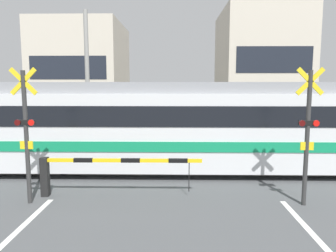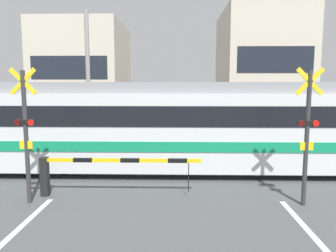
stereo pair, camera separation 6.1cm
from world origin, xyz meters
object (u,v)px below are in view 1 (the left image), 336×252
(crossing_barrier_near, at_px, (89,168))
(pedestrian, at_px, (182,125))
(crossing_barrier_far, at_px, (217,135))
(commuter_train, at_px, (240,124))
(crossing_signal_right, at_px, (308,131))
(crossing_signal_left, at_px, (26,130))

(crossing_barrier_near, bearing_deg, pedestrian, 69.83)
(crossing_barrier_near, height_order, crossing_barrier_far, same)
(commuter_train, distance_m, crossing_signal_right, 3.49)
(commuter_train, distance_m, crossing_barrier_near, 5.46)
(crossing_barrier_near, height_order, crossing_signal_right, crossing_signal_right)
(crossing_barrier_near, xyz_separation_m, pedestrian, (2.69, 7.32, 0.25))
(crossing_signal_right, xyz_separation_m, pedestrian, (-2.87, 7.85, -0.86))
(crossing_signal_right, bearing_deg, crossing_barrier_far, 102.53)
(crossing_signal_right, bearing_deg, crossing_barrier_near, 174.57)
(commuter_train, xyz_separation_m, crossing_barrier_far, (-0.43, 2.94, -0.87))
(crossing_signal_right, bearing_deg, crossing_signal_left, 180.00)
(crossing_barrier_near, distance_m, crossing_barrier_far, 7.10)
(crossing_barrier_near, distance_m, crossing_signal_left, 1.86)
(commuter_train, bearing_deg, crossing_signal_right, -73.90)
(crossing_barrier_near, bearing_deg, crossing_signal_right, -5.43)
(crossing_signal_left, relative_size, pedestrian, 1.93)
(crossing_barrier_near, relative_size, crossing_signal_right, 1.26)
(crossing_signal_left, relative_size, crossing_signal_right, 1.00)
(commuter_train, xyz_separation_m, crossing_barrier_near, (-4.60, -2.81, -0.87))
(crossing_barrier_near, xyz_separation_m, crossing_signal_right, (5.56, -0.53, 1.11))
(crossing_barrier_far, xyz_separation_m, crossing_signal_left, (-5.56, -6.28, 1.11))
(crossing_barrier_near, bearing_deg, crossing_signal_left, -159.26)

